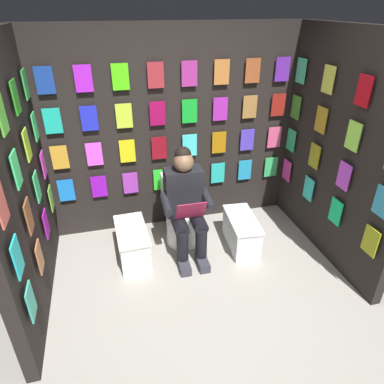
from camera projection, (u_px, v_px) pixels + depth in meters
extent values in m
plane|color=#9E998E|center=(224.00, 339.00, 2.89)|extent=(30.00, 30.00, 0.00)
cube|color=black|center=(173.00, 133.00, 3.97)|extent=(2.97, 0.10, 2.31)
cube|color=#1B7AE9|center=(66.00, 190.00, 3.88)|extent=(0.17, 0.01, 0.26)
cube|color=purple|center=(99.00, 187.00, 3.96)|extent=(0.17, 0.01, 0.26)
cube|color=purple|center=(130.00, 183.00, 4.04)|extent=(0.17, 0.01, 0.26)
cube|color=#2DDD2D|center=(161.00, 180.00, 4.12)|extent=(0.17, 0.01, 0.26)
cube|color=#0AA230|center=(190.00, 176.00, 4.20)|extent=(0.17, 0.01, 0.26)
cube|color=#23BDB1|center=(218.00, 173.00, 4.28)|extent=(0.17, 0.01, 0.26)
cube|color=#2195CB|center=(245.00, 170.00, 4.36)|extent=(0.17, 0.01, 0.26)
cube|color=#37BA64|center=(271.00, 167.00, 4.44)|extent=(0.17, 0.01, 0.26)
cube|color=gold|center=(60.00, 158.00, 3.69)|extent=(0.17, 0.01, 0.26)
cube|color=#EE52F1|center=(94.00, 154.00, 3.77)|extent=(0.17, 0.01, 0.26)
cube|color=yellow|center=(127.00, 151.00, 3.85)|extent=(0.17, 0.01, 0.26)
cube|color=maroon|center=(159.00, 148.00, 3.93)|extent=(0.17, 0.01, 0.26)
cube|color=#46E3E3|center=(190.00, 145.00, 4.01)|extent=(0.17, 0.01, 0.26)
cube|color=#B06F0D|center=(219.00, 143.00, 4.09)|extent=(0.17, 0.01, 0.26)
cube|color=#503BCD|center=(247.00, 140.00, 4.17)|extent=(0.17, 0.01, 0.26)
cube|color=#E24E80|center=(274.00, 137.00, 4.25)|extent=(0.17, 0.01, 0.26)
cube|color=#1CC0AB|center=(53.00, 121.00, 3.50)|extent=(0.17, 0.01, 0.26)
cube|color=#2229DB|center=(89.00, 118.00, 3.58)|extent=(0.17, 0.01, 0.26)
cube|color=#C7E835|center=(124.00, 116.00, 3.66)|extent=(0.17, 0.01, 0.26)
cube|color=#9A0C46|center=(157.00, 114.00, 3.74)|extent=(0.17, 0.01, 0.26)
cube|color=green|center=(190.00, 111.00, 3.82)|extent=(0.17, 0.01, 0.26)
cube|color=purple|center=(220.00, 109.00, 3.90)|extent=(0.17, 0.01, 0.26)
cube|color=#A7733A|center=(250.00, 107.00, 3.98)|extent=(0.17, 0.01, 0.26)
cube|color=maroon|center=(278.00, 105.00, 4.06)|extent=(0.17, 0.01, 0.26)
cube|color=#1A3C9D|center=(45.00, 80.00, 3.31)|extent=(0.17, 0.01, 0.26)
cube|color=#B721E6|center=(83.00, 79.00, 3.39)|extent=(0.17, 0.01, 0.26)
cube|color=#4DE314|center=(120.00, 77.00, 3.47)|extent=(0.17, 0.01, 0.26)
cube|color=#A22831|center=(156.00, 75.00, 3.55)|extent=(0.17, 0.01, 0.26)
cube|color=#A72B84|center=(189.00, 74.00, 3.63)|extent=(0.17, 0.01, 0.26)
cube|color=#C47335|center=(222.00, 72.00, 3.71)|extent=(0.17, 0.01, 0.26)
cube|color=#A24F27|center=(253.00, 71.00, 3.79)|extent=(0.17, 0.01, 0.26)
cube|color=#6324A6|center=(282.00, 69.00, 3.87)|extent=(0.17, 0.01, 0.26)
cube|color=black|center=(338.00, 152.00, 3.46)|extent=(0.10, 1.88, 2.31)
cube|color=#DE2E93|center=(287.00, 170.00, 4.35)|extent=(0.01, 0.17, 0.26)
cube|color=#34D6C6|center=(308.00, 189.00, 3.92)|extent=(0.01, 0.17, 0.26)
cube|color=#10D171|center=(336.00, 212.00, 3.49)|extent=(0.01, 0.17, 0.26)
cube|color=#9AA217|center=(370.00, 241.00, 3.06)|extent=(0.01, 0.17, 0.26)
cube|color=#21B263|center=(291.00, 140.00, 4.16)|extent=(0.01, 0.17, 0.26)
cube|color=#9C951A|center=(314.00, 156.00, 3.73)|extent=(0.01, 0.17, 0.26)
cube|color=#C142DA|center=(344.00, 176.00, 3.30)|extent=(0.01, 0.17, 0.26)
cube|color=teal|center=(382.00, 202.00, 2.87)|extent=(0.01, 0.17, 0.26)
cube|color=#378D2D|center=(296.00, 107.00, 3.97)|extent=(0.01, 0.17, 0.26)
cube|color=#B68D20|center=(321.00, 120.00, 3.54)|extent=(0.01, 0.17, 0.26)
cube|color=#9FF14B|center=(353.00, 136.00, 3.11)|extent=(0.01, 0.17, 0.26)
cube|color=#41D67E|center=(301.00, 71.00, 3.78)|extent=(0.01, 0.17, 0.26)
cube|color=#D6DB49|center=(328.00, 80.00, 3.35)|extent=(0.01, 0.17, 0.26)
cube|color=#B60D18|center=(364.00, 91.00, 2.91)|extent=(0.01, 0.17, 0.26)
cube|color=black|center=(18.00, 187.00, 2.80)|extent=(0.10, 1.88, 2.31)
cube|color=#37B8A0|center=(31.00, 302.00, 2.43)|extent=(0.01, 0.17, 0.26)
cube|color=#BB6E41|center=(40.00, 257.00, 2.87)|extent=(0.01, 0.17, 0.26)
cube|color=#B319B3|center=(46.00, 224.00, 3.30)|extent=(0.01, 0.17, 0.26)
cube|color=#7DBF3B|center=(51.00, 198.00, 3.73)|extent=(0.01, 0.17, 0.26)
cube|color=#1ECDD1|center=(17.00, 257.00, 2.24)|extent=(0.01, 0.17, 0.26)
cube|color=#965731|center=(29.00, 216.00, 2.67)|extent=(0.01, 0.17, 0.26)
cube|color=#3CD36D|center=(37.00, 187.00, 3.11)|extent=(0.01, 0.17, 0.26)
cube|color=#C938C5|center=(44.00, 164.00, 3.54)|extent=(0.01, 0.17, 0.26)
cube|color=#DE5E4D|center=(1.00, 204.00, 2.05)|extent=(0.01, 0.17, 0.26)
cube|color=#3CF07B|center=(16.00, 169.00, 2.48)|extent=(0.01, 0.17, 0.26)
cube|color=#B1E930|center=(27.00, 145.00, 2.91)|extent=(0.01, 0.17, 0.26)
cube|color=#40CF62|center=(35.00, 127.00, 3.35)|extent=(0.01, 0.17, 0.26)
cube|color=#57C933|center=(2.00, 115.00, 2.29)|extent=(0.01, 0.17, 0.26)
cube|color=#2B991C|center=(16.00, 97.00, 2.72)|extent=(0.01, 0.17, 0.26)
cube|color=green|center=(26.00, 84.00, 3.15)|extent=(0.01, 0.17, 0.26)
cylinder|color=white|center=(183.00, 227.00, 3.97)|extent=(0.38, 0.38, 0.40)
cylinder|color=white|center=(183.00, 211.00, 3.87)|extent=(0.41, 0.41, 0.02)
cube|color=white|center=(178.00, 188.00, 4.01)|extent=(0.38, 0.19, 0.36)
cylinder|color=white|center=(180.00, 191.00, 3.94)|extent=(0.39, 0.07, 0.39)
cube|color=black|center=(183.00, 191.00, 3.72)|extent=(0.40, 0.23, 0.52)
sphere|color=brown|center=(184.00, 162.00, 3.52)|extent=(0.21, 0.21, 0.21)
sphere|color=black|center=(183.00, 155.00, 3.51)|extent=(0.17, 0.17, 0.17)
cylinder|color=black|center=(197.00, 219.00, 3.68)|extent=(0.16, 0.40, 0.15)
cylinder|color=black|center=(179.00, 222.00, 3.64)|extent=(0.16, 0.40, 0.15)
cylinder|color=black|center=(201.00, 246.00, 3.64)|extent=(0.12, 0.12, 0.42)
cylinder|color=black|center=(183.00, 249.00, 3.60)|extent=(0.12, 0.12, 0.42)
cube|color=#33333D|center=(202.00, 262.00, 3.67)|extent=(0.11, 0.26, 0.09)
cube|color=#33333D|center=(184.00, 265.00, 3.63)|extent=(0.11, 0.26, 0.09)
cylinder|color=black|center=(208.00, 199.00, 3.62)|extent=(0.09, 0.31, 0.13)
cylinder|color=black|center=(166.00, 204.00, 3.53)|extent=(0.09, 0.31, 0.13)
cube|color=#A92449|center=(191.00, 211.00, 3.45)|extent=(0.30, 0.13, 0.23)
cube|color=white|center=(133.00, 244.00, 3.74)|extent=(0.32, 0.63, 0.34)
cube|color=white|center=(131.00, 230.00, 3.66)|extent=(0.34, 0.65, 0.03)
cube|color=silver|center=(241.00, 233.00, 3.92)|extent=(0.34, 0.63, 0.34)
cube|color=white|center=(242.00, 219.00, 3.83)|extent=(0.35, 0.66, 0.03)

